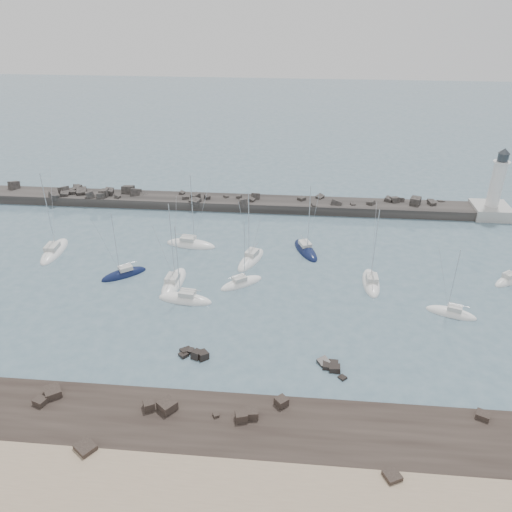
{
  "coord_description": "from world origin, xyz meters",
  "views": [
    {
      "loc": [
        8.74,
        -57.65,
        41.03
      ],
      "look_at": [
        2.34,
        12.0,
        2.74
      ],
      "focal_mm": 35.0,
      "sensor_mm": 36.0,
      "label": 1
    }
  ],
  "objects": [
    {
      "name": "rock_cluster_far",
      "position": [
        13.46,
        -10.18,
        0.03
      ],
      "size": [
        3.67,
        4.13,
        1.42
      ],
      "color": "black",
      "rests_on": "ground"
    },
    {
      "name": "sailboat_5",
      "position": [
        -7.27,
        2.44,
        0.14
      ],
      "size": [
        8.44,
        3.5,
        13.05
      ],
      "color": "white",
      "rests_on": "ground"
    },
    {
      "name": "sailboat_2",
      "position": [
        -18.59,
        8.66,
        0.14
      ],
      "size": [
        7.21,
        6.28,
        11.76
      ],
      "color": "#0E173B",
      "rests_on": "ground"
    },
    {
      "name": "sailboat_4",
      "position": [
        -10.08,
        19.87,
        0.14
      ],
      "size": [
        9.4,
        4.09,
        14.32
      ],
      "color": "white",
      "rests_on": "ground"
    },
    {
      "name": "lighthouse",
      "position": [
        47.0,
        38.0,
        3.09
      ],
      "size": [
        7.0,
        7.0,
        14.6
      ],
      "color": "#A9AAA4",
      "rests_on": "ground"
    },
    {
      "name": "rock_shelf",
      "position": [
        -0.02,
        -21.99,
        0.02
      ],
      "size": [
        140.0,
        12.0,
        2.01
      ],
      "color": "black",
      "rests_on": "ground"
    },
    {
      "name": "sailboat_12",
      "position": [
        42.1,
        12.41,
        0.15
      ],
      "size": [
        6.28,
        5.58,
        10.49
      ],
      "color": "white",
      "rests_on": "ground"
    },
    {
      "name": "sailboat_6",
      "position": [
        1.18,
        15.23,
        0.15
      ],
      "size": [
        5.39,
        8.83,
        13.5
      ],
      "color": "white",
      "rests_on": "ground"
    },
    {
      "name": "sailboat_7",
      "position": [
        0.46,
        7.7,
        0.13
      ],
      "size": [
        7.18,
        6.13,
        11.54
      ],
      "color": "white",
      "rests_on": "ground"
    },
    {
      "name": "ground",
      "position": [
        0.0,
        0.0,
        0.0
      ],
      "size": [
        400.0,
        400.0,
        0.0
      ],
      "primitive_type": "plane",
      "color": "slate",
      "rests_on": "ground"
    },
    {
      "name": "rock_cluster_near",
      "position": [
        -3.36,
        -9.64,
        0.12
      ],
      "size": [
        4.14,
        2.9,
        1.6
      ],
      "color": "black",
      "rests_on": "ground"
    },
    {
      "name": "breakwater",
      "position": [
        -8.0,
        38.0,
        0.31
      ],
      "size": [
        115.0,
        7.16,
        5.03
      ],
      "color": "#2B2826",
      "rests_on": "ground"
    },
    {
      "name": "sailboat_9",
      "position": [
        30.9,
        2.46,
        0.13
      ],
      "size": [
        7.24,
        4.3,
        11.07
      ],
      "color": "white",
      "rests_on": "ground"
    },
    {
      "name": "sailboat_10",
      "position": [
        20.52,
        9.62,
        0.15
      ],
      "size": [
        2.61,
        8.33,
        13.28
      ],
      "color": "white",
      "rests_on": "ground"
    },
    {
      "name": "sailboat_3",
      "position": [
        -10.04,
        6.86,
        0.14
      ],
      "size": [
        3.54,
        9.17,
        14.17
      ],
      "color": "white",
      "rests_on": "ground"
    },
    {
      "name": "sailboat_1",
      "position": [
        -33.14,
        15.1,
        0.14
      ],
      "size": [
        3.42,
        9.81,
        15.21
      ],
      "color": "white",
      "rests_on": "ground"
    },
    {
      "name": "sailboat_8",
      "position": [
        10.36,
        19.54,
        0.13
      ],
      "size": [
        5.57,
        8.77,
        13.28
      ],
      "color": "#0E173B",
      "rests_on": "ground"
    }
  ]
}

